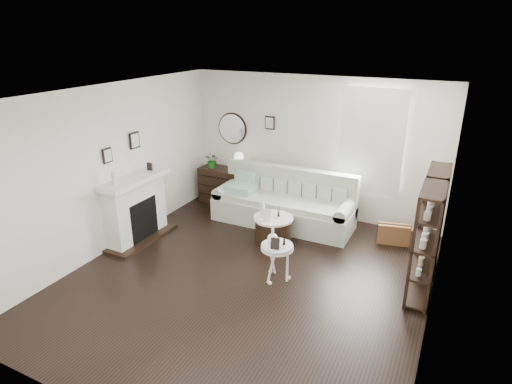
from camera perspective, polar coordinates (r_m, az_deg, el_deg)
The scene contains 18 objects.
room at distance 8.00m, azimuth 12.54°, elevation 6.84°, with size 5.50×5.50×5.50m.
fireplace at distance 7.68m, azimuth -15.66°, elevation -2.40°, with size 0.50×1.40×1.84m.
shelf_unit_far at distance 6.96m, azimuth 22.42°, elevation -3.40°, with size 0.30×0.80×1.60m.
shelf_unit_near at distance 6.14m, azimuth 21.66°, elevation -6.57°, with size 0.30×0.80×1.60m.
sofa at distance 8.13m, azimuth 3.80°, elevation -1.82°, with size 2.63×0.91×1.02m.
quilt at distance 8.27m, azimuth -2.02°, elevation 0.53°, with size 0.55×0.45×0.14m, color #268E6D.
suitcase at distance 7.76m, azimuth 17.85°, elevation -5.36°, with size 0.53×0.18×0.35m, color brown.
dresser at distance 9.07m, azimuth -4.04°, elevation 0.85°, with size 1.11×0.48×0.74m.
table_lamp at distance 8.74m, azimuth -2.29°, elevation 3.99°, with size 0.24×0.24×0.38m, color beige, non-canonical shape.
potted_plant at distance 9.00m, azimuth -5.80°, elevation 4.22°, with size 0.30×0.26×0.33m, color #1B5B1A.
drum_table at distance 7.41m, azimuth 2.30°, elevation -5.01°, with size 0.68×0.68×0.47m.
pedestal_table at distance 6.23m, azimuth 2.83°, elevation -7.47°, with size 0.47×0.47×0.57m.
eiffel_drum at distance 7.29m, azimuth 3.03°, elevation -2.73°, with size 0.10×0.10×0.17m, color black, non-canonical shape.
bottle_drum at distance 7.25m, azimuth 0.88°, elevation -2.22°, with size 0.07×0.07×0.31m, color silver.
card_frame_drum at distance 7.15m, azimuth 1.44°, elevation -3.09°, with size 0.15×0.01×0.20m, color silver.
eiffel_ped at distance 6.16m, azimuth 3.77°, elevation -6.40°, with size 0.10×0.10×0.18m, color black, non-canonical shape.
flask_ped at distance 6.18m, azimuth 2.24°, elevation -5.67°, with size 0.15×0.15×0.28m, color silver, non-canonical shape.
card_frame_ped at distance 6.06m, azimuth 2.56°, elevation -6.90°, with size 0.13×0.01×0.17m, color black.
Camera 1 is at (2.54, -4.86, 3.49)m, focal length 30.00 mm.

